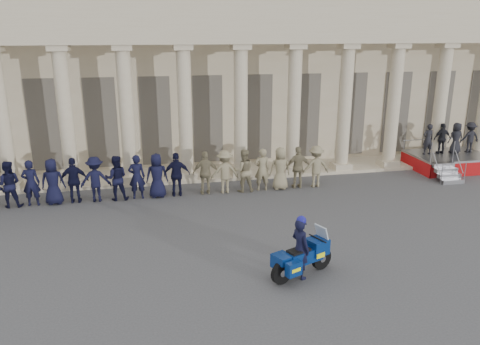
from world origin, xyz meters
TOP-DOWN VIEW (x-y plane):
  - ground at (0.00, 0.00)m, footprint 90.00×90.00m
  - building at (-0.00, 14.74)m, footprint 40.00×12.50m
  - officer_rank at (-3.62, 5.95)m, footprint 17.33×0.73m
  - reviewing_stand at (12.26, 7.34)m, footprint 3.85×3.79m
  - motorcycle at (1.17, -1.73)m, footprint 2.09×1.31m
  - rider at (1.06, -1.78)m, footprint 0.66×0.78m

SIDE VIEW (x-z plane):
  - ground at x=0.00m, z-range 0.00..0.00m
  - motorcycle at x=1.17m, z-range -0.10..1.32m
  - rider at x=1.06m, z-range -0.01..1.89m
  - officer_rank at x=-3.62m, z-range 0.00..1.92m
  - reviewing_stand at x=12.26m, z-range 0.02..2.38m
  - building at x=0.00m, z-range 0.02..9.02m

